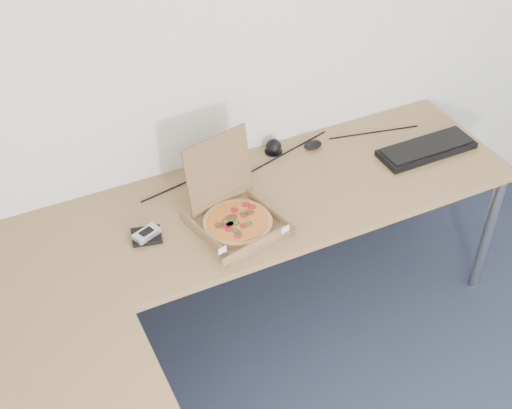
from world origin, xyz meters
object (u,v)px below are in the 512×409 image
desk (200,307)px  keyboard (427,149)px  pizza_box (236,217)px  drinking_glass (238,160)px  wallet (147,236)px

desk → keyboard: bearing=17.1°
pizza_box → keyboard: pizza_box is taller
desk → drinking_glass: (0.45, 0.64, 0.09)m
keyboard → wallet: (-1.35, 0.01, -0.00)m
pizza_box → keyboard: 1.00m
desk → wallet: wallet is taller
pizza_box → wallet: bearing=154.1°
desk → pizza_box: 0.44m
pizza_box → desk: bearing=-144.7°
keyboard → wallet: keyboard is taller
drinking_glass → keyboard: (0.84, -0.25, -0.05)m
pizza_box → drinking_glass: bearing=50.8°
drinking_glass → wallet: (-0.51, -0.23, -0.05)m
drinking_glass → keyboard: bearing=-16.2°
drinking_glass → desk: bearing=-125.0°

